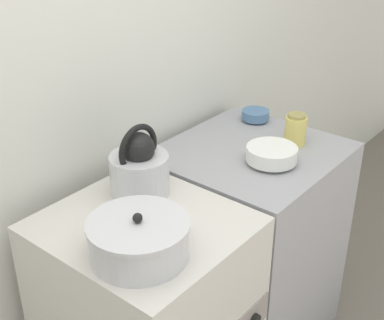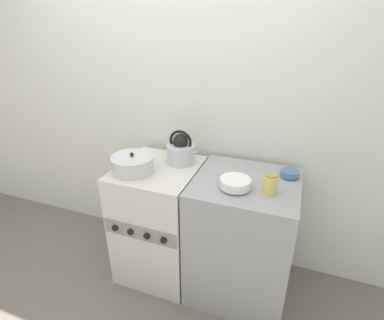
% 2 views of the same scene
% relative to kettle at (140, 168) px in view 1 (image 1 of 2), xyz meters
% --- Properties ---
extents(wall_back, '(7.00, 0.06, 2.50)m').
position_rel_kettle_xyz_m(wall_back, '(-0.13, 0.27, 0.24)').
color(wall_back, silver).
rests_on(wall_back, ground_plane).
extents(counter, '(0.67, 0.64, 0.92)m').
position_rel_kettle_xyz_m(counter, '(0.50, -0.12, -0.55)').
color(counter, '#99999E').
rests_on(counter, ground_plane).
extents(kettle, '(0.24, 0.20, 0.25)m').
position_rel_kettle_xyz_m(kettle, '(0.00, 0.00, 0.00)').
color(kettle, silver).
rests_on(kettle, stove).
extents(cooking_pot, '(0.29, 0.29, 0.14)m').
position_rel_kettle_xyz_m(cooking_pot, '(-0.26, -0.24, -0.04)').
color(cooking_pot, silver).
rests_on(cooking_pot, stove).
extents(enamel_bowl, '(0.19, 0.19, 0.07)m').
position_rel_kettle_xyz_m(enamel_bowl, '(0.45, -0.24, -0.05)').
color(enamel_bowl, white).
rests_on(enamel_bowl, counter).
extents(small_ceramic_bowl, '(0.12, 0.12, 0.05)m').
position_rel_kettle_xyz_m(small_ceramic_bowl, '(0.76, 0.03, -0.06)').
color(small_ceramic_bowl, '#4C729E').
rests_on(small_ceramic_bowl, counter).
extents(storage_jar, '(0.09, 0.09, 0.13)m').
position_rel_kettle_xyz_m(storage_jar, '(0.66, -0.22, -0.03)').
color(storage_jar, '#E0CC66').
rests_on(storage_jar, counter).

